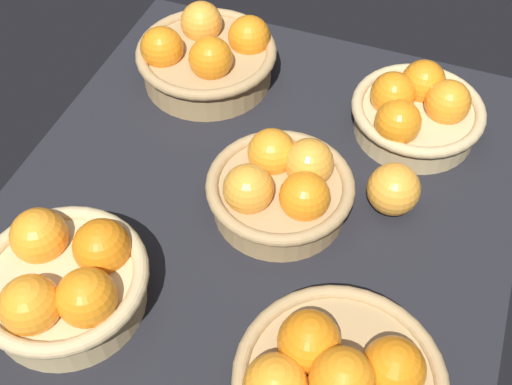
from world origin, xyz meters
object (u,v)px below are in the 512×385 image
(basket_center, at_px, (281,187))
(basket_near_right, at_px, (65,281))
(basket_far_left, at_px, (416,111))
(loose_orange_front_gap, at_px, (394,189))
(basket_near_left, at_px, (207,56))

(basket_center, xyz_separation_m, basket_near_right, (0.24, -0.20, 0.01))
(basket_center, bearing_deg, basket_far_left, 146.77)
(basket_center, xyz_separation_m, loose_orange_front_gap, (-0.06, 0.15, -0.01))
(basket_near_left, bearing_deg, basket_center, 42.80)
(basket_center, distance_m, basket_near_right, 0.31)
(basket_near_left, distance_m, loose_orange_front_gap, 0.39)
(basket_far_left, height_order, loose_orange_front_gap, basket_far_left)
(basket_far_left, xyz_separation_m, basket_center, (0.22, -0.14, 0.00))
(basket_near_right, height_order, basket_near_left, same)
(basket_near_right, height_order, loose_orange_front_gap, basket_near_right)
(basket_far_left, bearing_deg, basket_near_left, -91.02)
(basket_far_left, relative_size, basket_center, 0.99)
(basket_far_left, distance_m, basket_near_right, 0.57)
(basket_far_left, xyz_separation_m, basket_near_right, (0.46, -0.34, 0.01))
(basket_far_left, relative_size, basket_near_left, 0.88)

